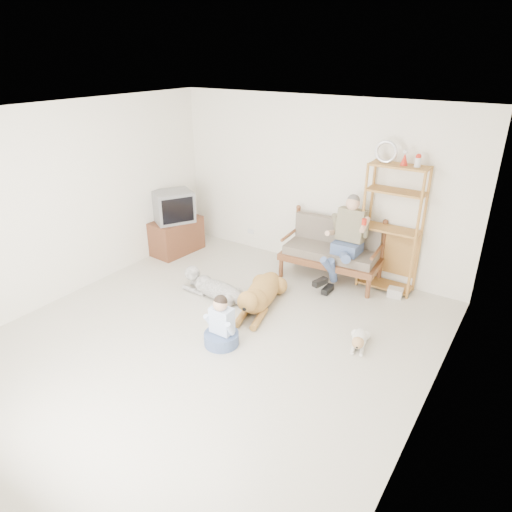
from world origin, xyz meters
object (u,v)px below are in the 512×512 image
Objects in this scene: etagere at (391,228)px; golden_retriever at (260,294)px; loveseat at (333,249)px; tv_stand at (176,236)px.

etagere reaches higher than golden_retriever.
etagere reaches higher than loveseat.
loveseat is 2.79m from tv_stand.
loveseat is at bearing -170.94° from etagere.
loveseat is 0.99× the size of golden_retriever.
tv_stand reaches higher than golden_retriever.
etagere is 2.33× the size of tv_stand.
tv_stand is 2.43m from golden_retriever.
tv_stand is at bearing -172.33° from loveseat.
etagere is 1.40× the size of golden_retriever.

